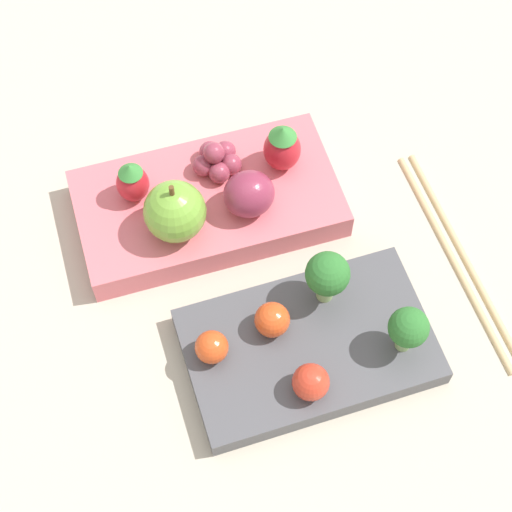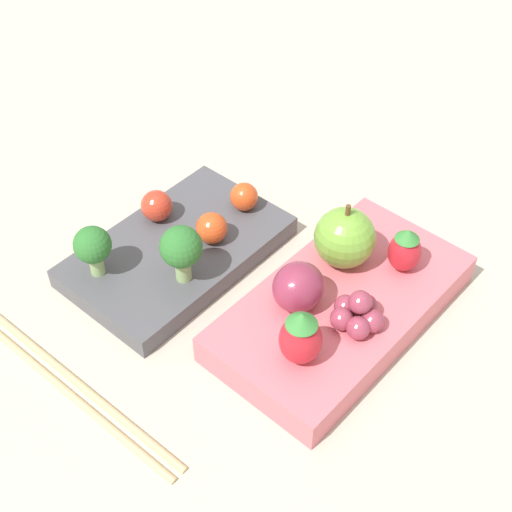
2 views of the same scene
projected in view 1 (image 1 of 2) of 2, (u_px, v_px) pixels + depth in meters
ground_plane at (256, 278)px, 0.68m from camera, size 4.00×4.00×0.00m
bento_box_savoury at (308, 346)px, 0.64m from camera, size 0.19×0.12×0.02m
bento_box_fruit at (208, 204)px, 0.70m from camera, size 0.22×0.13×0.03m
broccoli_floret_0 at (408, 328)px, 0.61m from camera, size 0.03×0.03×0.05m
broccoli_floret_1 at (327, 275)px, 0.63m from camera, size 0.03×0.03×0.05m
cherry_tomato_0 at (305, 384)px, 0.60m from camera, size 0.03×0.03×0.03m
cherry_tomato_1 at (272, 320)px, 0.63m from camera, size 0.03×0.03×0.03m
cherry_tomato_2 at (212, 347)px, 0.62m from camera, size 0.02×0.02×0.02m
apple at (175, 211)px, 0.65m from camera, size 0.05×0.05×0.06m
strawberry_0 at (132, 182)px, 0.67m from camera, size 0.03×0.03×0.04m
strawberry_1 at (282, 147)px, 0.69m from camera, size 0.03×0.03×0.05m
plum at (249, 194)px, 0.67m from camera, size 0.04×0.04×0.04m
grape_cluster at (217, 160)px, 0.69m from camera, size 0.04×0.04×0.03m
chopsticks_pair at (459, 256)px, 0.69m from camera, size 0.02×0.21×0.01m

